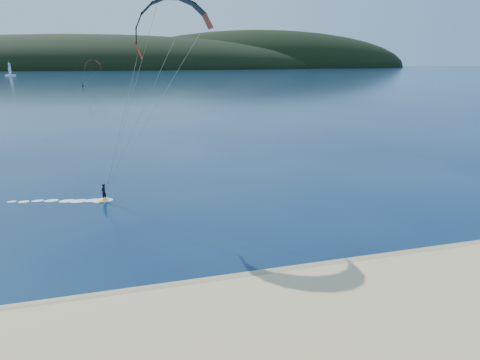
% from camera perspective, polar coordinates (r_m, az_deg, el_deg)
% --- Properties ---
extents(ground, '(1800.00, 1800.00, 0.00)m').
position_cam_1_polar(ground, '(21.18, -3.77, -21.78)').
color(ground, '#07183A').
rests_on(ground, ground).
extents(wet_sand, '(220.00, 2.50, 0.10)m').
position_cam_1_polar(wet_sand, '(24.79, -5.91, -15.36)').
color(wet_sand, olive).
rests_on(wet_sand, ground).
extents(headland, '(1200.00, 310.00, 140.00)m').
position_cam_1_polar(headland, '(761.72, -15.32, 15.11)').
color(headland, black).
rests_on(headland, ground).
extents(kitesurfer_near, '(21.61, 6.09, 17.91)m').
position_cam_1_polar(kitesurfer_near, '(36.35, -10.10, 18.16)').
color(kitesurfer_near, gold).
rests_on(kitesurfer_near, ground).
extents(kitesurfer_far, '(10.68, 6.68, 11.89)m').
position_cam_1_polar(kitesurfer_far, '(215.50, -20.28, 14.73)').
color(kitesurfer_far, gold).
rests_on(kitesurfer_far, ground).
extents(sailboat, '(9.48, 6.15, 13.23)m').
position_cam_1_polar(sailboat, '(431.05, -29.97, 12.90)').
color(sailboat, white).
rests_on(sailboat, ground).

